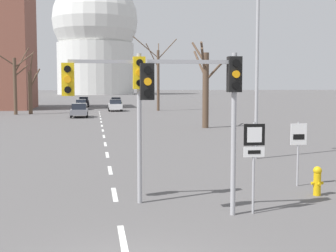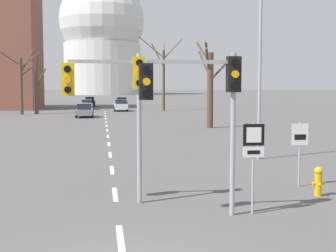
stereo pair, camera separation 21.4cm
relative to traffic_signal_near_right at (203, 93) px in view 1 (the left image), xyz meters
name	(u,v)px [view 1 (the left image)]	position (x,y,z in m)	size (l,w,h in m)	color
lane_stripe_0	(123,238)	(-2.28, -1.53, -3.38)	(0.16, 2.00, 0.01)	silver
lane_stripe_1	(115,194)	(-2.28, 2.97, -3.38)	(0.16, 2.00, 0.01)	silver
lane_stripe_2	(110,170)	(-2.28, 7.47, -3.38)	(0.16, 2.00, 0.01)	silver
lane_stripe_3	(107,155)	(-2.28, 11.97, -3.38)	(0.16, 2.00, 0.01)	silver
lane_stripe_4	(105,144)	(-2.28, 16.47, -3.38)	(0.16, 2.00, 0.01)	silver
lane_stripe_5	(104,136)	(-2.28, 20.97, -3.38)	(0.16, 2.00, 0.01)	silver
lane_stripe_6	(103,130)	(-2.28, 25.47, -3.38)	(0.16, 2.00, 0.01)	silver
lane_stripe_7	(102,126)	(-2.28, 29.97, -3.38)	(0.16, 2.00, 0.01)	silver
lane_stripe_8	(101,122)	(-2.28, 34.47, -3.38)	(0.16, 2.00, 0.01)	silver
lane_stripe_9	(101,119)	(-2.28, 38.97, -3.38)	(0.16, 2.00, 0.01)	silver
lane_stripe_10	(100,116)	(-2.28, 43.47, -3.38)	(0.16, 2.00, 0.01)	silver
lane_stripe_11	(100,114)	(-2.28, 47.97, -3.38)	(0.16, 2.00, 0.01)	silver
lane_stripe_12	(99,112)	(-2.28, 52.47, -3.38)	(0.16, 2.00, 0.01)	silver
traffic_signal_near_right	(203,93)	(0.00, 0.00, 0.00)	(2.74, 0.34, 4.46)	#9E9EA3
traffic_signal_centre_tall	(114,90)	(-2.31, 1.72, 0.05)	(2.45, 0.34, 4.54)	#9E9EA3
route_sign_post	(254,151)	(1.46, 0.02, -1.63)	(0.60, 0.08, 2.58)	#9E9EA3
speed_limit_sign	(298,143)	(4.24, 3.27, -1.84)	(0.60, 0.08, 2.29)	#9E9EA3
fire_hydrant	(317,180)	(4.25, 1.80, -2.87)	(0.40, 0.34, 0.96)	gold
street_lamp_right	(251,37)	(4.58, 9.53, 2.53)	(2.05, 0.36, 9.88)	#9E9EA3
sedan_near_left	(116,102)	(0.60, 66.69, -2.54)	(1.84, 4.52, 1.68)	#2D4C33
sedan_near_right	(81,104)	(-4.93, 59.18, -2.59)	(1.74, 4.15, 1.57)	#B7B7BC
sedan_mid_centre	(79,110)	(-4.65, 41.81, -2.57)	(1.94, 4.32, 1.61)	slate
sedan_far_left	(115,105)	(-0.02, 54.57, -2.55)	(1.92, 4.57, 1.66)	silver
sedan_far_right	(84,102)	(-4.75, 69.74, -2.51)	(1.80, 4.52, 1.72)	black
bare_tree_left_near	(16,82)	(-12.58, 48.20, 0.67)	(5.00, 2.21, 8.43)	brown
bare_tree_right_near	(205,84)	(6.39, 26.50, 0.32)	(2.24, 4.38, 7.39)	brown
bare_tree_left_far	(31,90)	(-10.91, 49.15, -0.30)	(1.56, 3.07, 7.56)	brown
bare_tree_right_far	(158,75)	(6.13, 54.75, 1.77)	(6.72, 2.43, 10.65)	brown
capitol_dome	(95,36)	(-2.28, 189.19, 21.20)	(35.73, 35.73, 50.47)	silver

